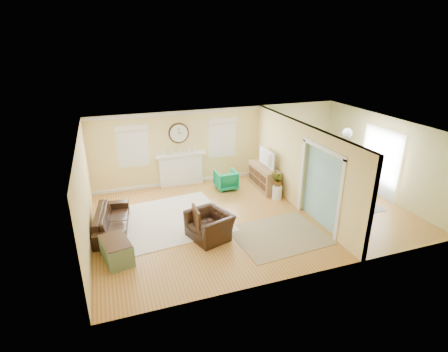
% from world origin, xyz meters
% --- Properties ---
extents(floor, '(9.00, 9.00, 0.00)m').
position_xyz_m(floor, '(0.00, 0.00, 0.00)').
color(floor, '#A16526').
rests_on(floor, ground).
extents(wall_back, '(9.00, 0.02, 2.60)m').
position_xyz_m(wall_back, '(0.00, 3.00, 1.30)').
color(wall_back, '#E9CE83').
rests_on(wall_back, ground).
extents(wall_front, '(9.00, 0.02, 2.60)m').
position_xyz_m(wall_front, '(0.00, -3.00, 1.30)').
color(wall_front, '#E9CE83').
rests_on(wall_front, ground).
extents(wall_left, '(0.02, 6.00, 2.60)m').
position_xyz_m(wall_left, '(-4.50, 0.00, 1.30)').
color(wall_left, '#E9CE83').
rests_on(wall_left, ground).
extents(wall_right, '(0.02, 6.00, 2.60)m').
position_xyz_m(wall_right, '(4.50, 0.00, 1.30)').
color(wall_right, '#E9CE83').
rests_on(wall_right, ground).
extents(ceiling, '(9.00, 6.00, 0.02)m').
position_xyz_m(ceiling, '(0.00, 0.00, 2.60)').
color(ceiling, white).
rests_on(ceiling, wall_back).
extents(partition, '(0.17, 6.00, 2.60)m').
position_xyz_m(partition, '(1.51, 0.28, 1.36)').
color(partition, '#E9CE83').
rests_on(partition, ground).
extents(fireplace, '(1.70, 0.30, 1.17)m').
position_xyz_m(fireplace, '(-1.50, 2.88, 0.60)').
color(fireplace, white).
rests_on(fireplace, ground).
extents(wall_clock, '(0.70, 0.07, 0.70)m').
position_xyz_m(wall_clock, '(-1.50, 2.97, 1.85)').
color(wall_clock, '#452A16').
rests_on(wall_clock, wall_back).
extents(window_left, '(1.05, 0.13, 1.42)m').
position_xyz_m(window_left, '(-3.05, 2.95, 1.66)').
color(window_left, white).
rests_on(window_left, wall_back).
extents(window_right, '(1.05, 0.13, 1.42)m').
position_xyz_m(window_right, '(0.05, 2.95, 1.66)').
color(window_right, white).
rests_on(window_right, wall_back).
extents(french_doors, '(0.06, 1.70, 2.20)m').
position_xyz_m(french_doors, '(4.45, 0.00, 1.10)').
color(french_doors, white).
rests_on(french_doors, ground).
extents(pendant, '(0.30, 0.30, 0.55)m').
position_xyz_m(pendant, '(3.00, 0.00, 2.20)').
color(pendant, gold).
rests_on(pendant, ceiling).
extents(rug_cream, '(3.52, 3.14, 0.02)m').
position_xyz_m(rug_cream, '(-2.47, 0.44, 0.01)').
color(rug_cream, white).
rests_on(rug_cream, floor).
extents(rug_jute, '(2.46, 2.07, 0.01)m').
position_xyz_m(rug_jute, '(0.17, -1.33, 0.01)').
color(rug_jute, tan).
rests_on(rug_jute, floor).
extents(rug_grey, '(2.31, 2.88, 0.01)m').
position_xyz_m(rug_grey, '(2.75, 0.29, 0.01)').
color(rug_grey, slate).
rests_on(rug_grey, floor).
extents(sofa, '(1.05, 2.12, 0.59)m').
position_xyz_m(sofa, '(-3.95, 0.39, 0.30)').
color(sofa, black).
rests_on(sofa, floor).
extents(eames_chair, '(1.23, 1.32, 0.70)m').
position_xyz_m(eames_chair, '(-1.58, -0.82, 0.35)').
color(eames_chair, black).
rests_on(eames_chair, floor).
extents(green_chair, '(0.71, 0.73, 0.65)m').
position_xyz_m(green_chair, '(-0.13, 2.03, 0.33)').
color(green_chair, '#077A50').
rests_on(green_chair, floor).
extents(trunk, '(0.76, 1.04, 0.54)m').
position_xyz_m(trunk, '(-3.92, -1.09, 0.27)').
color(trunk, '#5E775D').
rests_on(trunk, floor).
extents(credenza, '(0.53, 1.56, 0.80)m').
position_xyz_m(credenza, '(1.12, 1.65, 0.40)').
color(credenza, olive).
rests_on(credenza, floor).
extents(tv, '(0.16, 1.02, 0.59)m').
position_xyz_m(tv, '(1.10, 1.65, 1.09)').
color(tv, black).
rests_on(tv, credenza).
extents(garden_stool, '(0.31, 0.31, 0.45)m').
position_xyz_m(garden_stool, '(1.14, 0.70, 0.23)').
color(garden_stool, white).
rests_on(garden_stool, floor).
extents(potted_plant, '(0.46, 0.42, 0.44)m').
position_xyz_m(potted_plant, '(1.14, 0.70, 0.67)').
color(potted_plant, '#337F33').
rests_on(potted_plant, garden_stool).
extents(dining_table, '(1.40, 2.05, 0.66)m').
position_xyz_m(dining_table, '(2.75, 0.29, 0.33)').
color(dining_table, '#452A16').
rests_on(dining_table, floor).
extents(dining_chair_n, '(0.43, 0.43, 0.96)m').
position_xyz_m(dining_chair_n, '(2.73, 1.32, 0.56)').
color(dining_chair_n, slate).
rests_on(dining_chair_n, floor).
extents(dining_chair_s, '(0.47, 0.47, 0.87)m').
position_xyz_m(dining_chair_s, '(2.79, -0.77, 0.51)').
color(dining_chair_s, slate).
rests_on(dining_chair_s, floor).
extents(dining_chair_w, '(0.54, 0.54, 0.96)m').
position_xyz_m(dining_chair_w, '(2.19, 0.27, 0.57)').
color(dining_chair_w, white).
rests_on(dining_chair_w, floor).
extents(dining_chair_e, '(0.46, 0.46, 1.00)m').
position_xyz_m(dining_chair_e, '(3.36, 0.34, 0.59)').
color(dining_chair_e, slate).
rests_on(dining_chair_e, floor).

